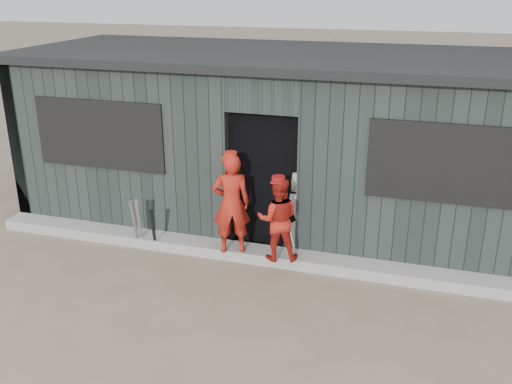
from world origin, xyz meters
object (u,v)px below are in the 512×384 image
(bat_left, at_px, (139,223))
(bat_mid, at_px, (135,224))
(dugout, at_px, (287,138))
(player_red_right, at_px, (278,219))
(player_grey_back, at_px, (299,211))
(player_red_left, at_px, (231,204))
(bat_right, at_px, (153,230))

(bat_left, distance_m, bat_mid, 0.06)
(bat_mid, bearing_deg, dugout, 47.58)
(player_red_right, bearing_deg, player_grey_back, -119.15)
(player_red_left, xyz_separation_m, dugout, (0.31, 1.82, 0.44))
(bat_mid, bearing_deg, bat_left, 29.11)
(dugout, bearing_deg, bat_right, -127.28)
(bat_left, height_order, player_grey_back, player_grey_back)
(bat_mid, xyz_separation_m, bat_right, (0.29, -0.00, -0.04))
(bat_mid, height_order, dugout, dugout)
(bat_mid, distance_m, dugout, 2.72)
(player_grey_back, bearing_deg, player_red_left, 22.88)
(bat_left, bearing_deg, player_grey_back, 15.83)
(player_red_left, relative_size, player_red_right, 1.23)
(player_red_left, relative_size, player_grey_back, 1.13)
(bat_left, distance_m, dugout, 2.66)
(player_red_right, xyz_separation_m, dugout, (-0.34, 1.86, 0.57))
(player_grey_back, bearing_deg, bat_left, 3.11)
(bat_right, bearing_deg, dugout, 52.72)
(player_grey_back, bearing_deg, dugout, -81.15)
(bat_right, xyz_separation_m, player_grey_back, (1.94, 0.65, 0.26))
(bat_left, distance_m, player_grey_back, 2.26)
(player_red_left, xyz_separation_m, player_red_right, (0.65, -0.03, -0.13))
(player_red_left, height_order, player_grey_back, player_red_left)
(player_red_right, xyz_separation_m, player_grey_back, (0.15, 0.61, -0.10))
(player_red_right, height_order, player_grey_back, player_red_right)
(bat_mid, relative_size, player_red_left, 0.57)
(bat_mid, height_order, player_grey_back, player_grey_back)
(bat_left, height_order, player_red_left, player_red_left)
(bat_mid, height_order, player_red_left, player_red_left)
(bat_left, bearing_deg, bat_mid, -150.89)
(bat_left, relative_size, bat_right, 1.14)
(player_red_right, relative_size, player_grey_back, 0.92)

